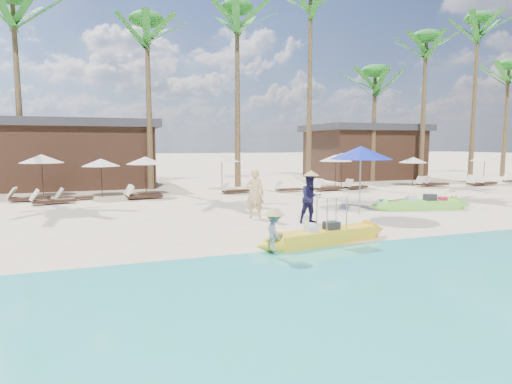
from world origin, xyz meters
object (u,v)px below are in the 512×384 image
object	(u,v)px
green_canoe	(421,204)
tourist	(255,194)
yellow_canoe	(326,236)
blue_umbrella	(361,153)

from	to	relation	value
green_canoe	tourist	xyz separation A→B (m)	(-7.32, 0.41, 0.70)
green_canoe	tourist	size ratio (longest dim) A/B	2.75
yellow_canoe	tourist	world-z (taller)	tourist
yellow_canoe	tourist	xyz separation A→B (m)	(-0.47, 4.55, 0.71)
green_canoe	yellow_canoe	world-z (taller)	yellow_canoe
green_canoe	blue_umbrella	xyz separation A→B (m)	(-3.22, -0.28, 2.20)
yellow_canoe	blue_umbrella	size ratio (longest dim) A/B	1.89
green_canoe	tourist	world-z (taller)	tourist
blue_umbrella	tourist	bearing A→B (deg)	170.46
green_canoe	yellow_canoe	distance (m)	8.01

